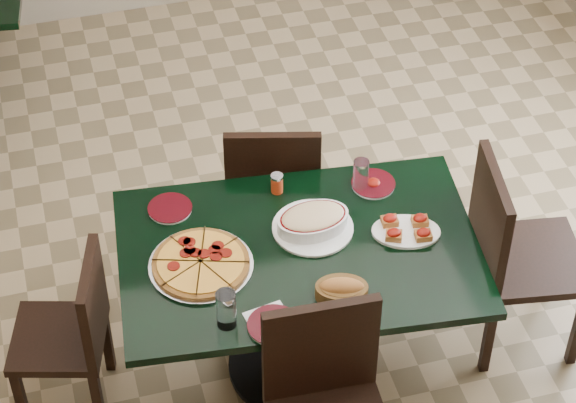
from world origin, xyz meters
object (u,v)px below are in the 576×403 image
object	(u,v)px
chair_near	(327,401)
pepperoni_pizza	(201,264)
chair_far	(273,187)
lasagna_casserole	(313,221)
bruschetta_platter	(406,229)
chair_left	(74,329)
main_table	(299,280)
bread_basket	(342,290)
chair_right	(511,248)

from	to	relation	value
chair_near	pepperoni_pizza	bearing A→B (deg)	121.85
chair_far	lasagna_casserole	bearing A→B (deg)	107.51
chair_far	bruschetta_platter	xyz separation A→B (m)	(0.39, -0.67, 0.26)
chair_far	bruschetta_platter	world-z (taller)	chair_far
chair_left	pepperoni_pizza	world-z (taller)	chair_left
main_table	pepperoni_pizza	bearing A→B (deg)	-175.34
main_table	pepperoni_pizza	xyz separation A→B (m)	(-0.41, 0.01, 0.20)
chair_near	bread_basket	distance (m)	0.43
main_table	chair_far	bearing A→B (deg)	90.90
chair_right	pepperoni_pizza	xyz separation A→B (m)	(-1.34, 0.06, 0.21)
chair_near	chair_far	bearing A→B (deg)	87.38
lasagna_casserole	bread_basket	distance (m)	0.39
lasagna_casserole	bread_basket	size ratio (longest dim) A/B	1.43
chair_right	bread_basket	size ratio (longest dim) A/B	4.16
chair_far	bruschetta_platter	size ratio (longest dim) A/B	2.77
main_table	chair_near	size ratio (longest dim) A/B	1.62
chair_near	lasagna_casserole	bearing A→B (deg)	81.04
chair_near	bruschetta_platter	world-z (taller)	chair_near
chair_left	chair_right	bearing A→B (deg)	101.44
lasagna_casserole	bruschetta_platter	bearing A→B (deg)	-23.21
chair_far	pepperoni_pizza	xyz separation A→B (m)	(-0.46, -0.64, 0.26)
chair_near	chair_left	xyz separation A→B (m)	(-0.88, 0.69, -0.09)
main_table	chair_right	distance (m)	0.94
bread_basket	bruschetta_platter	world-z (taller)	bread_basket
chair_right	bread_basket	bearing A→B (deg)	114.70
chair_far	lasagna_casserole	world-z (taller)	chair_far
chair_right	chair_near	bearing A→B (deg)	128.06
lasagna_casserole	main_table	bearing A→B (deg)	-135.29
main_table	lasagna_casserole	distance (m)	0.26
lasagna_casserole	chair_left	bearing A→B (deg)	176.80
chair_far	chair_left	size ratio (longest dim) A/B	1.11
chair_far	pepperoni_pizza	world-z (taller)	chair_far
chair_far	chair_right	bearing A→B (deg)	155.96
chair_near	chair_right	bearing A→B (deg)	31.86
lasagna_casserole	chair_near	bearing A→B (deg)	-105.94
chair_near	chair_left	world-z (taller)	chair_near
bruschetta_platter	chair_right	bearing A→B (deg)	13.55
main_table	chair_near	xyz separation A→B (m)	(-0.06, -0.61, -0.03)
main_table	bread_basket	world-z (taller)	bread_basket
chair_near	chair_right	distance (m)	1.14
main_table	chair_near	distance (m)	0.61
chair_near	lasagna_casserole	distance (m)	0.77
bread_basket	lasagna_casserole	bearing A→B (deg)	106.00
chair_far	bread_basket	xyz separation A→B (m)	(0.03, -0.94, 0.28)
lasagna_casserole	bruschetta_platter	xyz separation A→B (m)	(0.37, -0.12, -0.02)
pepperoni_pizza	main_table	bearing A→B (deg)	-1.23
chair_far	chair_right	xyz separation A→B (m)	(0.88, -0.70, 0.05)
chair_left	bread_basket	bearing A→B (deg)	85.60
chair_right	pepperoni_pizza	world-z (taller)	chair_right
main_table	bruschetta_platter	bearing A→B (deg)	2.64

